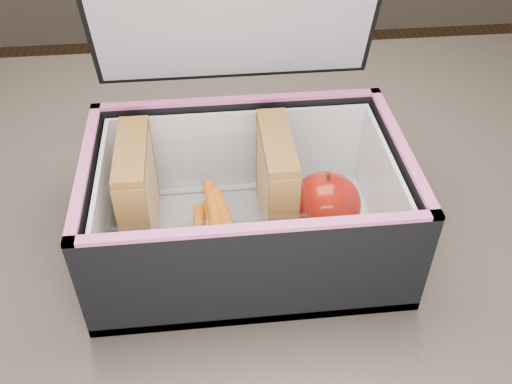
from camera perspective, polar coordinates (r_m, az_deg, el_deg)
The scene contains 8 objects.
kitchen_table at distance 0.72m, azimuth -2.53°, elevation -6.94°, with size 1.20×0.80×0.75m.
lunch_bag at distance 0.57m, azimuth -0.94°, elevation -0.23°, with size 0.31×0.26×0.31m.
plastic_tub at distance 0.58m, azimuth -4.72°, elevation -1.29°, with size 0.18×0.13×0.08m, color white, non-canonical shape.
sandwich_left at distance 0.57m, azimuth -11.68°, elevation -0.13°, with size 0.03×0.10×0.11m.
sandwich_right at distance 0.57m, azimuth 2.01°, elevation 0.79°, with size 0.03×0.10×0.11m.
carrot_sticks at distance 0.58m, azimuth -4.42°, elevation -4.06°, with size 0.06×0.12×0.03m.
paper_napkin at distance 0.61m, azimuth 6.81°, elevation -3.63°, with size 0.07×0.07×0.01m, color white.
red_apple at distance 0.58m, azimuth 6.99°, elevation -1.22°, with size 0.09×0.09×0.08m.
Camera 1 is at (-0.02, -0.48, 1.19)m, focal length 40.00 mm.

